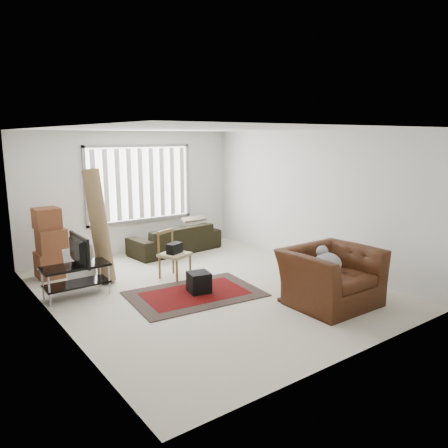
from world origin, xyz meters
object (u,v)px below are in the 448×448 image
at_px(sofa, 175,234).
at_px(armchair, 331,273).
at_px(moving_boxes, 50,245).
at_px(tv_stand, 76,274).
at_px(side_chair, 174,252).

xyz_separation_m(sofa, armchair, (0.37, -4.18, 0.10)).
bearing_deg(moving_boxes, tv_stand, -88.26).
bearing_deg(sofa, moving_boxes, -0.89).
xyz_separation_m(moving_boxes, armchair, (3.14, -3.96, -0.10)).
bearing_deg(armchair, tv_stand, 139.71).
relative_size(tv_stand, side_chair, 1.20).
xyz_separation_m(tv_stand, moving_boxes, (-0.04, 1.29, 0.22)).
relative_size(tv_stand, sofa, 0.51).
bearing_deg(sofa, tv_stand, 23.63).
distance_m(tv_stand, side_chair, 1.78).
bearing_deg(side_chair, moving_boxes, 120.57).
bearing_deg(side_chair, armchair, -84.62).
bearing_deg(tv_stand, armchair, -40.72).
height_order(tv_stand, armchair, armchair).
bearing_deg(sofa, armchair, 89.78).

